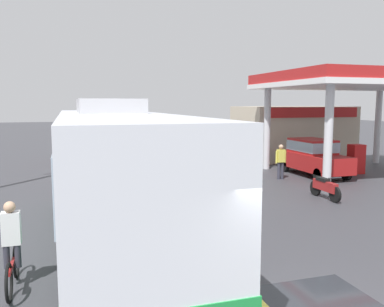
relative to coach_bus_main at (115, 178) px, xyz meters
name	(u,v)px	position (x,y,z in m)	size (l,w,h in m)	color
ground	(122,161)	(2.12, 15.12, -1.72)	(120.00, 120.00, 0.00)	#38383D
lane_divider_stripe	(135,174)	(2.12, 10.12, -1.72)	(0.16, 50.00, 0.01)	#D8CC4C
coach_bus_main	(115,178)	(0.00, 0.00, 0.00)	(2.60, 11.04, 3.69)	silver
gas_station_roadside	(310,119)	(13.04, 11.17, 0.91)	(9.10, 11.95, 5.10)	#B21E1E
car_at_pump	(313,155)	(10.60, 7.14, -0.71)	(1.70, 4.20, 1.82)	maroon
minibus_opposing_lane	(147,135)	(4.05, 16.65, -0.25)	(2.04, 6.13, 2.44)	#BFB799
cyclist_on_shoulder	(12,249)	(-2.19, -1.86, -0.94)	(0.34, 1.82, 1.72)	black
motorcycle_parked_forecourt	(325,187)	(8.10, 2.66, -1.28)	(0.55, 1.80, 0.92)	black
pedestrian_near_pump	(281,160)	(8.53, 6.71, -0.79)	(0.55, 0.22, 1.66)	#33333F
car_trailing_behind_bus	(85,145)	(-0.05, 15.49, -0.71)	(1.70, 4.20, 1.82)	maroon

